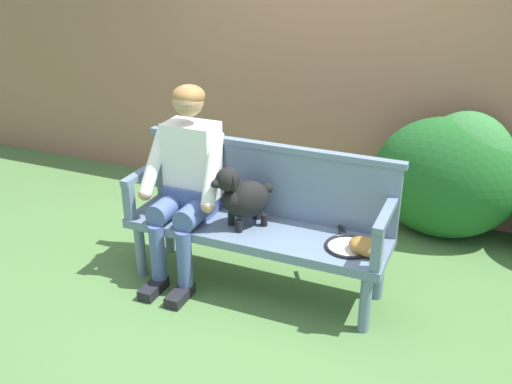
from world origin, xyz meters
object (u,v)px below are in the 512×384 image
(tennis_racket, at_px, (348,244))
(garden_bench, at_px, (256,235))
(person_seated, at_px, (187,177))
(dog_on_bench, at_px, (242,196))
(baseball_glove, at_px, (366,246))

(tennis_racket, bearing_deg, garden_bench, -179.71)
(person_seated, bearing_deg, tennis_racket, 0.76)
(dog_on_bench, bearing_deg, tennis_racket, 1.86)
(person_seated, distance_m, dog_on_bench, 0.41)
(dog_on_bench, xyz_separation_m, tennis_racket, (0.69, 0.02, -0.20))
(dog_on_bench, height_order, baseball_glove, dog_on_bench)
(garden_bench, bearing_deg, person_seated, -178.65)
(garden_bench, height_order, person_seated, person_seated)
(person_seated, height_order, baseball_glove, person_seated)
(dog_on_bench, bearing_deg, person_seated, 178.88)
(person_seated, relative_size, tennis_racket, 2.31)
(tennis_racket, xyz_separation_m, baseball_glove, (0.12, -0.05, 0.04))
(person_seated, bearing_deg, dog_on_bench, -1.12)
(person_seated, height_order, dog_on_bench, person_seated)
(baseball_glove, bearing_deg, person_seated, -157.55)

